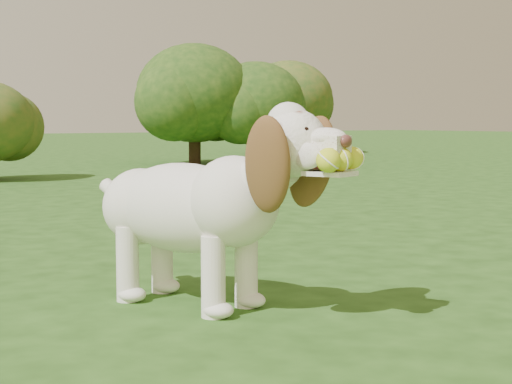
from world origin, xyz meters
TOP-DOWN VIEW (x-y plane):
  - ground at (0.00, 0.00)m, footprint 80.00×80.00m
  - dog at (-0.09, 0.36)m, footprint 0.69×1.21m
  - shrub_h at (8.64, 11.63)m, footprint 1.97×1.97m
  - shrub_d at (5.87, 8.82)m, footprint 1.67×1.67m
  - shrub_f at (4.91, 9.22)m, footprint 1.94×1.94m

SIDE VIEW (x-z plane):
  - ground at x=0.00m, z-range 0.00..0.00m
  - dog at x=-0.09m, z-range 0.03..0.83m
  - shrub_d at x=5.87m, z-range 0.15..1.88m
  - shrub_f at x=4.91m, z-range 0.18..2.19m
  - shrub_h at x=8.64m, z-range 0.18..2.22m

